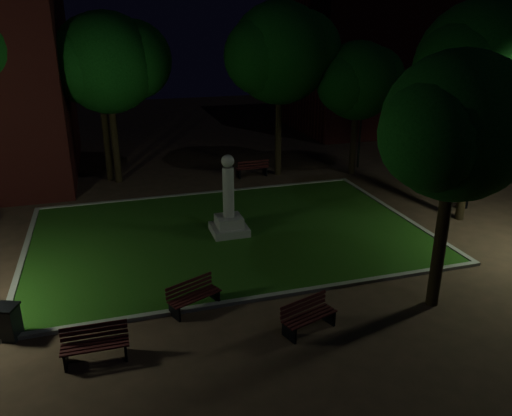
{
  "coord_description": "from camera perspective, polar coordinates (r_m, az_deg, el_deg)",
  "views": [
    {
      "loc": [
        -4.31,
        -15.77,
        8.0
      ],
      "look_at": [
        0.81,
        1.0,
        1.4
      ],
      "focal_mm": 35.0,
      "sensor_mm": 36.0,
      "label": 1
    }
  ],
  "objects": [
    {
      "name": "tree_north_er",
      "position": [
        26.71,
        2.98,
        17.22
      ],
      "size": [
        6.34,
        5.17,
        9.02
      ],
      "color": "black",
      "rests_on": "ground"
    },
    {
      "name": "bench_near_right",
      "position": [
        14.04,
        5.94,
        -12.21
      ],
      "size": [
        1.7,
        1.04,
        0.88
      ],
      "rotation": [
        0.0,
        0.0,
        0.32
      ],
      "color": "black",
      "rests_on": "ground"
    },
    {
      "name": "bench_far_side",
      "position": [
        27.23,
        -0.46,
        4.53
      ],
      "size": [
        1.78,
        0.7,
        0.96
      ],
      "rotation": [
        0.0,
        0.0,
        3.19
      ],
      "color": "black",
      "rests_on": "ground"
    },
    {
      "name": "tree_far_north",
      "position": [
        26.33,
        -16.39,
        15.61
      ],
      "size": [
        6.01,
        4.91,
        8.52
      ],
      "color": "black",
      "rests_on": "ground"
    },
    {
      "name": "lamppost_ne",
      "position": [
        29.04,
        11.96,
        10.56
      ],
      "size": [
        1.18,
        0.28,
        4.51
      ],
      "color": "black",
      "rests_on": "ground"
    },
    {
      "name": "tree_north_wl",
      "position": [
        26.82,
        -17.38,
        15.96
      ],
      "size": [
        5.31,
        4.33,
        8.42
      ],
      "color": "black",
      "rests_on": "ground"
    },
    {
      "name": "lawn_kerb",
      "position": [
        19.94,
        -3.08,
        -2.89
      ],
      "size": [
        15.4,
        10.4,
        0.12
      ],
      "color": "slate",
      "rests_on": "ground"
    },
    {
      "name": "building_far",
      "position": [
        42.21,
        15.67,
        17.18
      ],
      "size": [
        16.0,
        10.0,
        12.0
      ],
      "primitive_type": "cube",
      "color": "#491613",
      "rests_on": "ground"
    },
    {
      "name": "bench_west_near",
      "position": [
        13.51,
        -17.91,
        -14.64
      ],
      "size": [
        1.65,
        0.6,
        0.9
      ],
      "rotation": [
        0.0,
        0.0,
        -0.02
      ],
      "color": "black",
      "rests_on": "ground"
    },
    {
      "name": "bench_near_left",
      "position": [
        14.98,
        -7.17,
        -9.99
      ],
      "size": [
        1.69,
        1.16,
        0.88
      ],
      "rotation": [
        0.0,
        0.0,
        0.42
      ],
      "color": "black",
      "rests_on": "ground"
    },
    {
      "name": "tree_se",
      "position": [
        14.39,
        22.27,
        8.59
      ],
      "size": [
        4.93,
        4.02,
        7.4
      ],
      "color": "black",
      "rests_on": "ground"
    },
    {
      "name": "trash_bin",
      "position": [
        15.11,
        -26.48,
        -11.57
      ],
      "size": [
        0.74,
        0.74,
        0.98
      ],
      "color": "black",
      "rests_on": "ground"
    },
    {
      "name": "monument",
      "position": [
        19.6,
        -3.13,
        -0.48
      ],
      "size": [
        1.4,
        1.4,
        3.2
      ],
      "color": "gray",
      "rests_on": "lawn"
    },
    {
      "name": "bench_right_side",
      "position": [
        24.76,
        21.56,
        1.21
      ],
      "size": [
        0.59,
        1.51,
        0.81
      ],
      "rotation": [
        0.0,
        0.0,
        1.62
      ],
      "color": "black",
      "rests_on": "ground"
    },
    {
      "name": "ground",
      "position": [
        18.2,
        -1.53,
        -5.47
      ],
      "size": [
        80.0,
        80.0,
        0.0
      ],
      "primitive_type": "plane",
      "color": "#432F21"
    },
    {
      "name": "tree_east",
      "position": [
        21.91,
        24.7,
        14.4
      ],
      "size": [
        6.35,
        5.19,
        8.91
      ],
      "color": "black",
      "rests_on": "ground"
    },
    {
      "name": "lawn",
      "position": [
        19.94,
        -3.08,
        -2.94
      ],
      "size": [
        15.0,
        10.0,
        0.08
      ],
      "primitive_type": "cube",
      "color": "#1F4912",
      "rests_on": "ground"
    },
    {
      "name": "tree_ne",
      "position": [
        27.5,
        11.75,
        14.04
      ],
      "size": [
        5.02,
        4.1,
        7.1
      ],
      "color": "black",
      "rests_on": "ground"
    }
  ]
}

